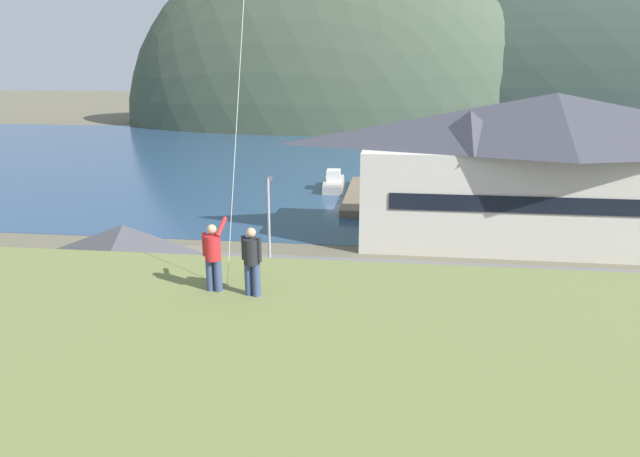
{
  "coord_description": "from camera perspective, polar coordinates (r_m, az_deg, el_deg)",
  "views": [
    {
      "loc": [
        2.95,
        -21.29,
        12.19
      ],
      "look_at": [
        -0.92,
        9.0,
        3.72
      ],
      "focal_mm": 32.31,
      "sensor_mm": 36.0,
      "label": 1
    }
  ],
  "objects": [
    {
      "name": "ground_plane",
      "position": [
        24.71,
        -0.55,
        -14.06
      ],
      "size": [
        600.0,
        600.0,
        0.0
      ],
      "primitive_type": "plane",
      "color": "#66604C"
    },
    {
      "name": "storage_shed_near_lot",
      "position": [
        30.28,
        -18.59,
        -3.93
      ],
      "size": [
        7.88,
        6.61,
        4.88
      ],
      "color": "#756B5B",
      "rests_on": "ground"
    },
    {
      "name": "parked_car_back_row_right",
      "position": [
        23.66,
        3.44,
        -12.59
      ],
      "size": [
        4.21,
        2.07,
        1.82
      ],
      "color": "red",
      "rests_on": "parking_lot_pad"
    },
    {
      "name": "far_hill_west_ridge",
      "position": [
        135.24,
        0.69,
        10.34
      ],
      "size": [
        93.04,
        52.52,
        82.59
      ],
      "primitive_type": "ellipsoid",
      "color": "#42513D",
      "rests_on": "ground"
    },
    {
      "name": "parked_car_mid_row_far",
      "position": [
        29.31,
        14.74,
        -7.35
      ],
      "size": [
        4.21,
        2.07,
        1.82
      ],
      "color": "navy",
      "rests_on": "parking_lot_pad"
    },
    {
      "name": "person_kite_flyer",
      "position": [
        14.65,
        -10.55,
        -2.57
      ],
      "size": [
        0.57,
        0.64,
        1.86
      ],
      "color": "#384770",
      "rests_on": "grassy_hill_foreground"
    },
    {
      "name": "parked_car_corner_spot",
      "position": [
        30.66,
        -1.98,
        -5.78
      ],
      "size": [
        4.35,
        2.37,
        1.82
      ],
      "color": "black",
      "rests_on": "parking_lot_pad"
    },
    {
      "name": "moored_boat_outer_mooring",
      "position": [
        54.69,
        7.99,
        3.25
      ],
      "size": [
        3.09,
        7.96,
        2.16
      ],
      "color": "silver",
      "rests_on": "ground"
    },
    {
      "name": "parking_lot_pad",
      "position": [
        29.11,
        0.81,
        -9.15
      ],
      "size": [
        40.0,
        20.0,
        0.1
      ],
      "primitive_type": "cube",
      "color": "slate",
      "rests_on": "ground"
    },
    {
      "name": "moored_boat_wharfside",
      "position": [
        60.33,
        1.37,
        4.54
      ],
      "size": [
        2.27,
        6.27,
        2.16
      ],
      "color": "#A8A399",
      "rests_on": "ground"
    },
    {
      "name": "far_hill_east_peak",
      "position": [
        150.25,
        26.48,
        9.26
      ],
      "size": [
        127.93,
        55.89,
        63.25
      ],
      "primitive_type": "ellipsoid",
      "color": "#2D3D33",
      "rests_on": "ground"
    },
    {
      "name": "bay_water",
      "position": [
        82.25,
        5.19,
        6.93
      ],
      "size": [
        360.0,
        84.0,
        0.03
      ],
      "primitive_type": "cube",
      "color": "navy",
      "rests_on": "ground"
    },
    {
      "name": "parked_car_front_row_end",
      "position": [
        34.8,
        -25.73,
        -4.75
      ],
      "size": [
        4.25,
        2.16,
        1.82
      ],
      "color": "red",
      "rests_on": "parking_lot_pad"
    },
    {
      "name": "parked_car_front_row_silver",
      "position": [
        25.26,
        -7.01,
        -10.76
      ],
      "size": [
        4.23,
        2.12,
        1.82
      ],
      "color": "slate",
      "rests_on": "parking_lot_pad"
    },
    {
      "name": "harbor_lodge",
      "position": [
        43.53,
        21.84,
        5.73
      ],
      "size": [
        27.69,
        9.48,
        10.65
      ],
      "color": "beige",
      "rests_on": "ground"
    },
    {
      "name": "parking_light_pole",
      "position": [
        33.73,
        -5.07,
        0.78
      ],
      "size": [
        0.24,
        0.78,
        6.07
      ],
      "color": "#ADADB2",
      "rests_on": "parking_lot_pad"
    },
    {
      "name": "wharf_dock",
      "position": [
        56.23,
        4.3,
        3.31
      ],
      "size": [
        3.2,
        15.95,
        0.7
      ],
      "color": "#70604C",
      "rests_on": "ground"
    },
    {
      "name": "person_companion",
      "position": [
        14.2,
        -6.77,
        -3.06
      ],
      "size": [
        0.53,
        0.4,
        1.74
      ],
      "color": "#384770",
      "rests_on": "grassy_hill_foreground"
    }
  ]
}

